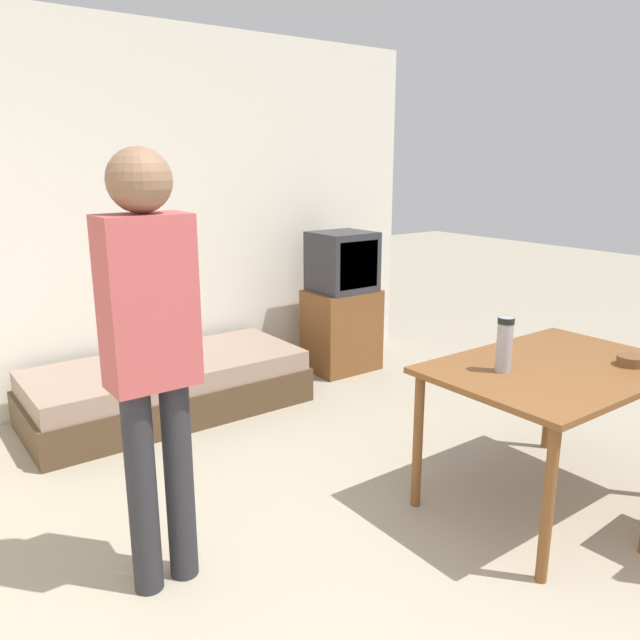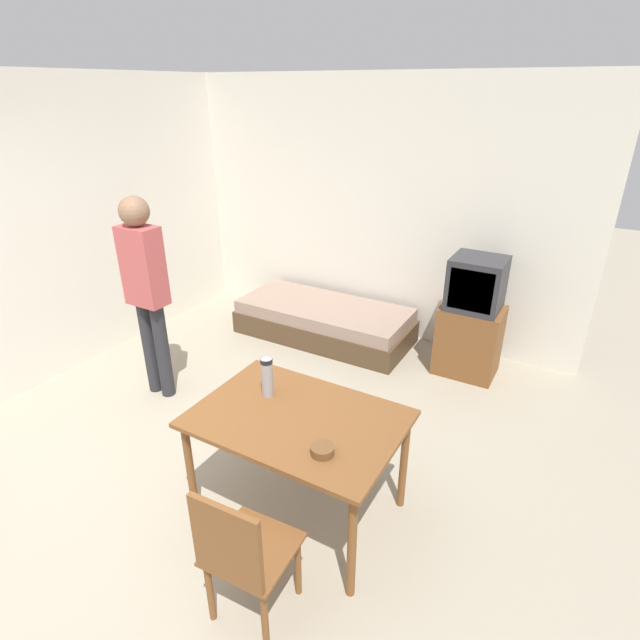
% 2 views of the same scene
% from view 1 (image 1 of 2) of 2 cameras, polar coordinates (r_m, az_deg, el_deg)
% --- Properties ---
extents(wall_back, '(4.90, 0.06, 2.70)m').
position_cam_1_polar(wall_back, '(4.82, -15.85, 9.21)').
color(wall_back, silver).
rests_on(wall_back, ground_plane).
extents(daybed, '(1.92, 0.84, 0.39)m').
position_cam_1_polar(daybed, '(4.54, -13.69, -5.99)').
color(daybed, '#4C3823').
rests_on(daybed, ground_plane).
extents(tv, '(0.57, 0.44, 1.17)m').
position_cam_1_polar(tv, '(5.23, 2.01, 1.41)').
color(tv, brown).
rests_on(tv, ground_plane).
extents(dining_table, '(1.26, 0.87, 0.75)m').
position_cam_1_polar(dining_table, '(3.35, 20.69, -5.27)').
color(dining_table, brown).
rests_on(dining_table, ground_plane).
extents(person_standing, '(0.34, 0.24, 1.79)m').
position_cam_1_polar(person_standing, '(2.49, -15.21, -2.02)').
color(person_standing, '#28282D').
rests_on(person_standing, ground_plane).
extents(thermos_flask, '(0.08, 0.08, 0.27)m').
position_cam_1_polar(thermos_flask, '(3.11, 16.52, -1.95)').
color(thermos_flask, '#99999E').
rests_on(thermos_flask, dining_table).
extents(mate_bowl, '(0.13, 0.13, 0.05)m').
position_cam_1_polar(mate_bowl, '(3.46, 26.53, -3.35)').
color(mate_bowl, brown).
rests_on(mate_bowl, dining_table).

